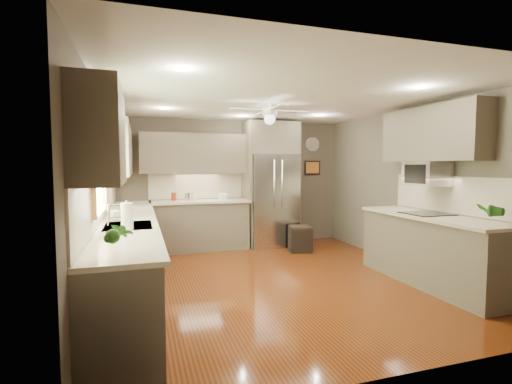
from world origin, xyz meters
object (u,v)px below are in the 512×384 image
microwave (427,174)px  bowl (223,198)px  potted_plant_right (488,210)px  canister_b (187,197)px  soap_bottle (115,214)px  potted_plant_left (119,234)px  stool (300,239)px  canister_a (174,197)px  refrigerator (271,186)px  paper_towel (127,216)px  canister_c (194,196)px

microwave → bowl: bearing=129.4°
potted_plant_right → microwave: 1.14m
canister_b → soap_bottle: (-1.14, -2.34, 0.02)m
potted_plant_left → stool: (2.98, 3.45, -0.87)m
soap_bottle → stool: soap_bottle is taller
canister_a → stool: size_ratio=0.31×
refrigerator → stool: (0.33, -0.67, -0.95)m
refrigerator → paper_towel: (-2.63, -2.97, -0.11)m
bowl → microwave: (2.28, -2.78, 0.51)m
canister_c → canister_a: bearing=178.1°
canister_b → soap_bottle: size_ratio=0.86×
microwave → refrigerator: bearing=116.1°
soap_bottle → microwave: bearing=-6.1°
canister_a → bowl: bearing=-1.4°
canister_c → soap_bottle: canister_c is taller
canister_a → stool: bearing=-18.9°
canister_c → soap_bottle: size_ratio=0.98×
canister_b → refrigerator: bearing=-2.5°
canister_a → potted_plant_right: size_ratio=0.48×
paper_towel → refrigerator: bearing=48.5°
bowl → paper_towel: bearing=-118.8°
canister_c → paper_towel: paper_towel is taller
canister_a → refrigerator: size_ratio=0.06×
canister_a → canister_b: bearing=-6.0°
canister_a → paper_towel: size_ratio=0.50×
canister_c → refrigerator: 1.53m
canister_c → canister_b: bearing=-173.8°
paper_towel → canister_b: bearing=72.1°
canister_a → canister_c: size_ratio=0.89×
potted_plant_left → microwave: 4.23m
soap_bottle → potted_plant_left: potted_plant_left is taller
canister_b → potted_plant_right: (2.87, -3.85, 0.08)m
potted_plant_left → microwave: (3.98, 1.41, 0.37)m
canister_c → microwave: 4.02m
potted_plant_left → microwave: size_ratio=0.60×
refrigerator → microwave: size_ratio=4.45×
microwave → canister_c: bearing=135.6°
potted_plant_right → bowl: potted_plant_right is taller
stool → refrigerator: bearing=116.3°
canister_b → soap_bottle: bearing=-115.9°
canister_c → soap_bottle: bearing=-118.2°
soap_bottle → potted_plant_right: bearing=-20.7°
soap_bottle → microwave: (4.11, -0.44, 0.45)m
stool → microwave: bearing=-64.0°
canister_c → potted_plant_right: potted_plant_right is taller
canister_b → soap_bottle: soap_bottle is taller
refrigerator → paper_towel: bearing=-131.5°
soap_bottle → microwave: microwave is taller
soap_bottle → bowl: size_ratio=0.83×
canister_a → paper_towel: bearing=-103.4°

